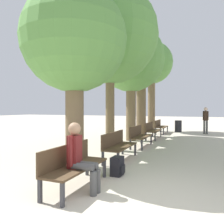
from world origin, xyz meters
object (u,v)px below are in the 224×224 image
Objects in this scene: bench_row_3 at (152,129)px; tree_row_4 at (151,64)px; backpack at (117,166)px; tree_row_1 at (110,36)px; pedestrian_near at (206,119)px; tree_row_2 at (131,60)px; person_seated at (80,155)px; tree_row_0 at (74,42)px; bench_row_1 at (118,144)px; bench_row_2 at (139,135)px; trash_bin at (178,126)px; tree_row_3 at (141,69)px; bench_row_0 at (73,163)px; bench_row_4 at (160,126)px.

bench_row_3 is 0.28× the size of tree_row_4.
bench_row_3 is 6.56m from backpack.
tree_row_1 reaches higher than backpack.
tree_row_2 is at bearing -128.55° from pedestrian_near.
person_seated is at bearing -75.14° from tree_row_1.
tree_row_0 is 2.95× the size of pedestrian_near.
tree_row_1 is at bearing 115.96° from backpack.
bench_row_1 is at bearing 95.21° from person_seated.
tree_row_0 is at bearing 166.69° from backpack.
tree_row_1 is 5.53m from person_seated.
trash_bin is (0.96, 6.48, -0.11)m from bench_row_2.
tree_row_1 reaches higher than tree_row_3.
tree_row_3 reaches higher than trash_bin.
person_seated is (0.24, -7.74, 0.20)m from bench_row_3.
pedestrian_near is (2.64, 10.92, 0.46)m from bench_row_0.
person_seated is 0.79× the size of pedestrian_near.
bench_row_1 is 0.31× the size of tree_row_2.
tree_row_2 is (0.00, 5.17, 0.59)m from tree_row_0.
trash_bin is at bearing 76.34° from bench_row_3.
bench_row_4 is at bearing 84.58° from tree_row_0.
bench_row_0 is 1.00× the size of bench_row_4.
tree_row_1 is at bearing -90.00° from tree_row_4.
tree_row_2 reaches higher than trash_bin.
bench_row_4 reaches higher than trash_bin.
tree_row_0 is at bearing -126.12° from bench_row_1.
tree_row_4 is at bearing 102.47° from bench_row_3.
tree_row_2 is at bearing -90.00° from tree_row_3.
tree_row_0 is 0.93× the size of tree_row_3.
pedestrian_near is (2.09, 9.85, 0.73)m from backpack.
tree_row_4 reaches higher than bench_row_2.
bench_row_0 is at bearing -85.82° from tree_row_4.
tree_row_0 reaches higher than bench_row_2.
tree_row_1 is (-0.83, 3.90, 3.82)m from bench_row_0.
bench_row_0 is 0.28× the size of tree_row_4.
bench_row_1 is at bearing -58.81° from tree_row_1.
trash_bin is (0.96, 9.01, -0.11)m from bench_row_1.
trash_bin is (0.96, 1.41, -0.11)m from bench_row_4.
bench_row_0 is 3.93× the size of backpack.
tree_row_3 is 2.93m from tree_row_4.
pedestrian_near is (3.47, -0.43, -3.70)m from tree_row_4.
bench_row_3 is 7.75m from person_seated.
trash_bin is (1.79, 7.64, -3.93)m from tree_row_1.
pedestrian_near is (3.47, 7.02, -3.37)m from tree_row_1.
tree_row_0 is at bearing -97.61° from bench_row_3.
pedestrian_near is at bearing 65.72° from bench_row_2.
tree_row_0 reaches higher than bench_row_4.
bench_row_1 is (0.00, 2.53, 0.00)m from bench_row_0.
bench_row_1 is 0.28× the size of tree_row_1.
tree_row_3 is 4.93m from trash_bin.
bench_row_0 is 7.60m from bench_row_3.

